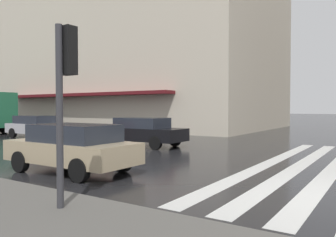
{
  "coord_description": "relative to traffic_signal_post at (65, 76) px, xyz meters",
  "views": [
    {
      "loc": [
        -7.66,
        -1.06,
        1.88
      ],
      "look_at": [
        4.05,
        6.61,
        1.45
      ],
      "focal_mm": 35.98,
      "sensor_mm": 36.0,
      "label": 1
    }
  ],
  "objects": [
    {
      "name": "traffic_signal_post",
      "position": [
        0.0,
        0.0,
        0.0
      ],
      "size": [
        0.44,
        0.3,
        3.16
      ],
      "color": "#333338",
      "rests_on": "sidewalk_pavement"
    },
    {
      "name": "car_silver",
      "position": [
        9.22,
        13.85,
        -1.68
      ],
      "size": [
        1.85,
        4.1,
        1.41
      ],
      "color": "#B7B7BC",
      "rests_on": "ground_plane"
    },
    {
      "name": "car_champagne",
      "position": [
        2.72,
        2.98,
        -1.68
      ],
      "size": [
        1.85,
        4.1,
        1.41
      ],
      "color": "tan",
      "rests_on": "ground_plane"
    },
    {
      "name": "ground_plane",
      "position": [
        3.72,
        -3.67,
        -2.44
      ],
      "size": [
        220.0,
        220.0,
        0.0
      ],
      "primitive_type": "plane",
      "color": "black"
    },
    {
      "name": "car_black",
      "position": [
        9.22,
        5.31,
        -1.68
      ],
      "size": [
        1.85,
        4.1,
        1.41
      ],
      "color": "black",
      "rests_on": "ground_plane"
    },
    {
      "name": "haussmann_block_mid",
      "position": [
        24.33,
        17.22,
        9.21
      ],
      "size": [
        17.43,
        26.74,
        23.79
      ],
      "color": "beige",
      "rests_on": "ground_plane"
    }
  ]
}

